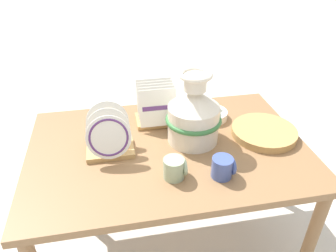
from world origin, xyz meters
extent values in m
plane|color=beige|center=(0.00, 0.00, 0.00)|extent=(14.00, 14.00, 0.00)
cube|color=olive|center=(0.00, 0.00, 0.64)|extent=(1.28, 0.85, 0.03)
cylinder|color=olive|center=(0.59, -0.38, 0.31)|extent=(0.06, 0.06, 0.63)
cylinder|color=olive|center=(-0.59, 0.38, 0.31)|extent=(0.06, 0.06, 0.63)
cylinder|color=olive|center=(0.59, 0.38, 0.31)|extent=(0.06, 0.06, 0.63)
cylinder|color=silver|center=(0.13, 0.03, 0.75)|extent=(0.24, 0.24, 0.18)
cone|color=silver|center=(0.13, 0.03, 0.88)|extent=(0.24, 0.24, 0.08)
cylinder|color=silver|center=(0.13, 0.03, 0.96)|extent=(0.10, 0.10, 0.07)
torus|color=silver|center=(0.13, 0.03, 0.99)|extent=(0.15, 0.15, 0.02)
torus|color=#38753D|center=(0.13, 0.03, 0.77)|extent=(0.26, 0.26, 0.02)
cube|color=tan|center=(-0.26, 0.01, 0.67)|extent=(0.21, 0.15, 0.02)
cylinder|color=tan|center=(-0.34, 0.07, 0.72)|extent=(0.01, 0.01, 0.08)
cylinder|color=tan|center=(-0.19, 0.07, 0.72)|extent=(0.01, 0.01, 0.08)
cylinder|color=white|center=(-0.26, -0.06, 0.78)|extent=(0.19, 0.06, 0.19)
torus|color=#5B3375|center=(-0.26, -0.06, 0.78)|extent=(0.17, 0.05, 0.16)
cylinder|color=white|center=(-0.26, 0.01, 0.78)|extent=(0.19, 0.06, 0.19)
cylinder|color=white|center=(-0.26, 0.07, 0.78)|extent=(0.19, 0.06, 0.19)
cube|color=tan|center=(-0.02, 0.23, 0.67)|extent=(0.21, 0.15, 0.02)
cylinder|color=tan|center=(-0.09, 0.28, 0.72)|extent=(0.01, 0.01, 0.08)
cylinder|color=tan|center=(0.06, 0.28, 0.72)|extent=(0.01, 0.01, 0.08)
cube|color=white|center=(-0.02, 0.16, 0.78)|extent=(0.18, 0.06, 0.18)
cube|color=white|center=(-0.02, 0.19, 0.78)|extent=(0.18, 0.06, 0.18)
cube|color=white|center=(-0.02, 0.23, 0.78)|extent=(0.18, 0.06, 0.18)
cube|color=white|center=(-0.02, 0.26, 0.78)|extent=(0.18, 0.06, 0.18)
cube|color=white|center=(-0.02, 0.29, 0.78)|extent=(0.18, 0.06, 0.18)
cube|color=#5B3375|center=(-0.02, 0.16, 0.78)|extent=(0.16, 0.01, 0.02)
cylinder|color=tan|center=(0.48, 0.00, 0.66)|extent=(0.31, 0.31, 0.01)
cylinder|color=tan|center=(0.48, 0.00, 0.67)|extent=(0.31, 0.31, 0.01)
cylinder|color=tan|center=(0.48, 0.00, 0.68)|extent=(0.31, 0.31, 0.01)
cylinder|color=tan|center=(0.48, 0.00, 0.69)|extent=(0.31, 0.31, 0.01)
cylinder|color=#9EB28E|center=(-0.02, -0.22, 0.70)|extent=(0.09, 0.09, 0.09)
torus|color=#9EB28E|center=(0.03, -0.22, 0.71)|extent=(0.02, 0.07, 0.07)
cylinder|color=#42569E|center=(0.18, -0.25, 0.70)|extent=(0.09, 0.09, 0.09)
torus|color=#42569E|center=(0.22, -0.25, 0.71)|extent=(0.02, 0.07, 0.07)
cylinder|color=white|center=(0.27, 0.20, 0.68)|extent=(0.17, 0.17, 0.04)
sphere|color=#38753D|center=(0.25, 0.20, 0.72)|extent=(0.05, 0.05, 0.05)
sphere|color=#38753D|center=(0.30, 0.22, 0.72)|extent=(0.05, 0.05, 0.05)
sphere|color=#38753D|center=(0.28, 0.18, 0.72)|extent=(0.05, 0.05, 0.05)
camera|label=1|loc=(-0.23, -1.21, 1.56)|focal=35.00mm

